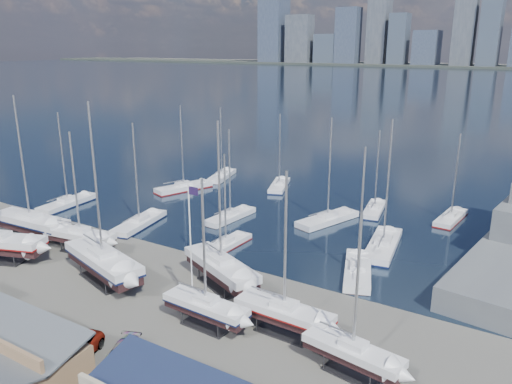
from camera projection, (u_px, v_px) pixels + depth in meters
The scene contains 26 objects.
ground at pixel (150, 294), 49.36m from camera, with size 1400.00×1400.00×0.00m, color #605E59.
water at pixel (507, 86), 302.46m from camera, with size 1400.00×600.00×0.40m, color #1A253D.
sailboat_cradle_0 at pixel (31, 222), 62.91m from camera, with size 11.41×3.73×18.04m.
sailboat_cradle_2 at pixel (80, 236), 58.93m from camera, with size 9.02×3.69×14.43m.
sailboat_cradle_3 at pixel (103, 261), 51.53m from camera, with size 12.08×6.29×18.59m.
sailboat_cradle_4 at pixel (221, 267), 50.33m from camera, with size 10.71×6.89×16.94m.
sailboat_cradle_5 at pixel (206, 307), 43.10m from camera, with size 8.22×2.63×13.35m.
sailboat_cradle_6 at pixel (284, 313), 42.06m from camera, with size 8.84×2.71×14.32m.
sailboat_cradle_7 at pixel (353, 352), 36.74m from camera, with size 7.93×3.27×12.83m.
sailboat_moored_0 at pixel (68, 204), 76.14m from camera, with size 3.70×10.19×14.91m.
sailboat_moored_1 at pixel (184, 188), 84.47m from camera, with size 6.01×10.38×14.98m.
sailboat_moored_2 at pixel (222, 177), 92.01m from camera, with size 4.85×9.44×13.73m.
sailboat_moored_3 at pixel (140, 224), 67.72m from camera, with size 4.60×10.23×14.77m.
sailboat_moored_4 at pixel (230, 217), 70.37m from camera, with size 3.18×9.03×13.38m.
sailboat_moored_5 at pixel (279, 186), 85.75m from camera, with size 5.34×9.25×13.34m.
sailboat_moored_6 at pixel (226, 245), 60.54m from camera, with size 2.54×8.19×12.15m.
sailboat_moored_7 at pixel (327, 220), 69.09m from camera, with size 5.90×10.49×15.27m.
sailboat_moored_8 at pixel (374, 210), 73.39m from camera, with size 3.78×8.80×12.74m.
sailboat_moored_9 at pixel (358, 272), 53.44m from camera, with size 5.77×10.02×14.61m.
sailboat_moored_10 at pixel (383, 247), 59.97m from camera, with size 4.68×11.34×16.45m.
sailboat_moored_11 at pixel (451, 219), 69.80m from camera, with size 3.18×8.81×12.89m.
car_a at pixel (10, 328), 42.17m from camera, with size 1.69×4.19×1.43m, color gray.
car_b at pixel (65, 344), 39.95m from camera, with size 1.44×4.13×1.36m, color gray.
car_c at pixel (71, 352), 38.61m from camera, with size 2.72×5.89×1.64m, color gray.
car_d at pixel (121, 356), 38.40m from camera, with size 1.94×4.78×1.39m, color gray.
flagpole at pixel (191, 240), 44.17m from camera, with size 1.08×0.12×12.29m.
Camera 1 is at (32.26, -42.36, 23.68)m, focal length 35.00 mm.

